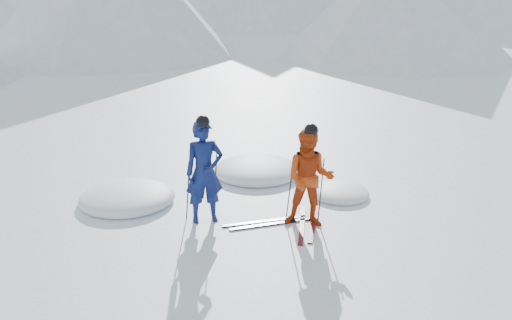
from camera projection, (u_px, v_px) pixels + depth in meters
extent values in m
plane|color=white|center=(331.00, 214.00, 10.84)|extent=(160.00, 160.00, 0.00)
cone|color=#B2BCD1|center=(394.00, 2.00, 31.08)|extent=(14.00, 14.00, 6.50)
imported|color=#0D184E|center=(204.00, 172.00, 10.23)|extent=(0.73, 0.49, 1.99)
imported|color=#B2370E|center=(310.00, 178.00, 10.06)|extent=(1.13, 1.02, 1.89)
cylinder|color=black|center=(188.00, 187.00, 10.40)|extent=(0.13, 0.09, 1.33)
cylinder|color=black|center=(215.00, 183.00, 10.63)|extent=(0.13, 0.08, 1.33)
cylinder|color=black|center=(290.00, 191.00, 10.31)|extent=(0.12, 0.10, 1.26)
cylinder|color=black|center=(321.00, 190.00, 10.37)|extent=(0.12, 0.09, 1.26)
cube|color=black|center=(302.00, 225.00, 10.32)|extent=(0.71, 1.61, 0.03)
cube|color=black|center=(314.00, 223.00, 10.38)|extent=(0.82, 1.57, 0.03)
cube|color=black|center=(265.00, 221.00, 10.46)|extent=(1.70, 0.11, 0.03)
cube|color=black|center=(272.00, 224.00, 10.35)|extent=(1.70, 0.17, 0.03)
ellipsoid|color=white|center=(127.00, 202.00, 11.42)|extent=(2.00, 2.00, 0.44)
ellipsoid|color=white|center=(340.00, 195.00, 11.76)|extent=(1.28, 1.28, 0.28)
ellipsoid|color=white|center=(257.00, 174.00, 13.06)|extent=(2.10, 2.10, 0.46)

